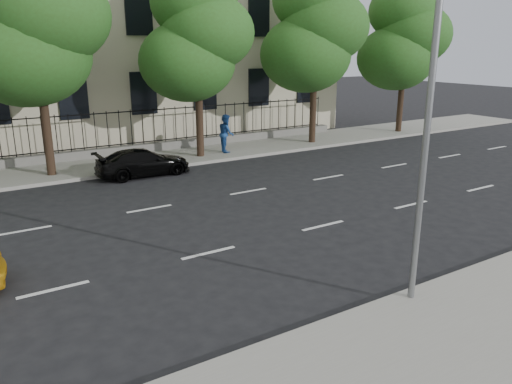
% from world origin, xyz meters
% --- Properties ---
extents(ground, '(120.00, 120.00, 0.00)m').
position_xyz_m(ground, '(0.00, 0.00, 0.00)').
color(ground, black).
rests_on(ground, ground).
extents(near_sidewalk, '(60.00, 4.00, 0.15)m').
position_xyz_m(near_sidewalk, '(0.00, -4.00, 0.07)').
color(near_sidewalk, gray).
rests_on(near_sidewalk, ground).
extents(far_sidewalk, '(60.00, 4.00, 0.15)m').
position_xyz_m(far_sidewalk, '(0.00, 14.00, 0.07)').
color(far_sidewalk, gray).
rests_on(far_sidewalk, ground).
extents(lane_markings, '(49.60, 4.62, 0.01)m').
position_xyz_m(lane_markings, '(0.00, 4.75, 0.01)').
color(lane_markings, silver).
rests_on(lane_markings, ground).
extents(iron_fence, '(30.00, 0.50, 2.20)m').
position_xyz_m(iron_fence, '(0.00, 15.70, 0.65)').
color(iron_fence, slate).
rests_on(iron_fence, far_sidewalk).
extents(street_light, '(0.25, 3.32, 8.05)m').
position_xyz_m(street_light, '(2.50, -1.77, 5.15)').
color(street_light, slate).
rests_on(street_light, near_sidewalk).
extents(tree_c, '(5.89, 5.50, 9.80)m').
position_xyz_m(tree_c, '(-1.96, 13.36, 6.41)').
color(tree_c, '#382619').
rests_on(tree_c, far_sidewalk).
extents(tree_d, '(5.34, 4.94, 8.84)m').
position_xyz_m(tree_d, '(5.04, 13.36, 5.84)').
color(tree_d, '#382619').
rests_on(tree_d, far_sidewalk).
extents(tree_e, '(5.71, 5.31, 9.46)m').
position_xyz_m(tree_e, '(12.04, 13.36, 6.20)').
color(tree_e, '#382619').
rests_on(tree_e, far_sidewalk).
extents(tree_f, '(5.52, 5.12, 9.01)m').
position_xyz_m(tree_f, '(19.04, 13.36, 5.88)').
color(tree_f, '#382619').
rests_on(tree_f, far_sidewalk).
extents(black_sedan, '(4.04, 1.66, 1.17)m').
position_xyz_m(black_sedan, '(1.44, 11.50, 0.58)').
color(black_sedan, black).
rests_on(black_sedan, ground).
extents(pedestrian_far, '(0.98, 1.11, 1.92)m').
position_xyz_m(pedestrian_far, '(6.56, 13.37, 1.11)').
color(pedestrian_far, navy).
rests_on(pedestrian_far, far_sidewalk).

